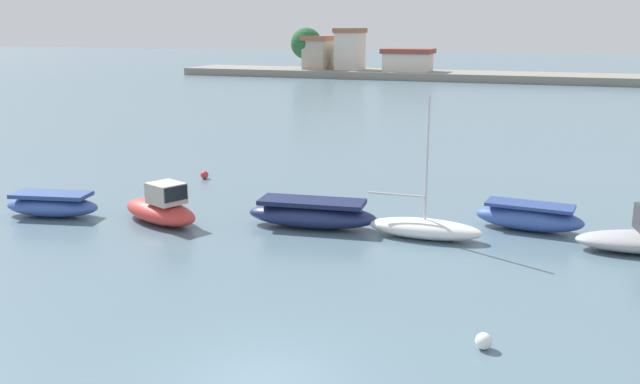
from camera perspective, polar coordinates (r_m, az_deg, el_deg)
moored_boat_0 at (r=30.75m, az=-21.29°, el=-1.01°), size 4.21×2.30×1.00m
moored_boat_1 at (r=28.39m, az=-13.01°, el=-1.34°), size 4.48×3.14×1.71m
moored_boat_2 at (r=27.08m, az=-0.66°, el=-1.84°), size 5.33×2.31×1.11m
moored_boat_3 at (r=26.01m, az=8.66°, el=-2.95°), size 4.34×1.43×5.33m
moored_boat_4 at (r=27.91m, az=16.92°, el=-2.02°), size 4.21×1.82×1.06m
mooring_buoy_0 at (r=17.72m, az=13.40°, el=-11.92°), size 0.42×0.42×0.42m
mooring_buoy_1 at (r=36.24m, az=-9.55°, el=1.41°), size 0.42×0.42×0.42m
distant_shoreline at (r=104.11m, az=14.78°, el=9.79°), size 108.88×10.42×7.51m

